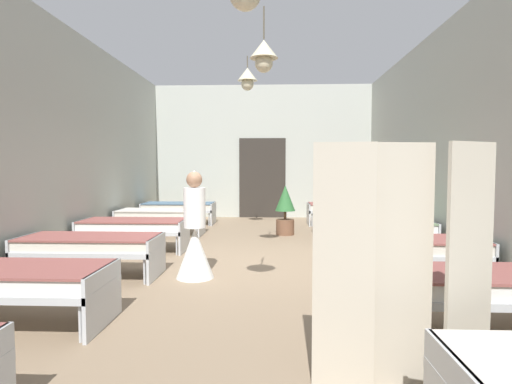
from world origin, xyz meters
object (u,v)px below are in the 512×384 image
at_px(bed_left_row_3, 134,227).
at_px(privacy_screen, 405,267).
at_px(bed_right_row_1, 475,286).
at_px(nurse_near_aisle, 195,240).
at_px(bed_right_row_5, 344,208).
at_px(bed_left_row_4, 161,215).
at_px(bed_left_row_5, 179,208).
at_px(bed_left_row_2, 91,245).
at_px(bed_right_row_3, 378,228).
at_px(bed_right_row_4, 357,216).
at_px(potted_plant, 285,208).
at_px(bed_left_row_1, 8,281).
at_px(bed_right_row_2, 411,248).

distance_m(bed_left_row_3, privacy_screen, 5.80).
distance_m(bed_right_row_1, privacy_screen, 1.45).
bearing_deg(nurse_near_aisle, bed_left_row_3, 75.46).
xyz_separation_m(bed_left_row_3, bed_right_row_5, (4.40, 3.63, 0.00)).
xyz_separation_m(bed_right_row_5, privacy_screen, (-0.95, -8.27, 0.41)).
xyz_separation_m(bed_left_row_3, bed_left_row_4, (0.00, 1.82, 0.00)).
height_order(bed_left_row_5, privacy_screen, privacy_screen).
bearing_deg(bed_left_row_2, bed_right_row_3, 22.41).
relative_size(bed_left_row_4, bed_right_row_4, 1.00).
relative_size(bed_right_row_4, privacy_screen, 1.12).
xyz_separation_m(bed_right_row_3, bed_left_row_4, (-4.40, 1.82, 0.00)).
relative_size(bed_right_row_4, potted_plant, 1.69).
height_order(bed_left_row_2, bed_right_row_4, same).
distance_m(bed_left_row_5, nurse_near_aisle, 5.64).
xyz_separation_m(bed_left_row_1, bed_right_row_2, (4.40, 1.82, 0.00)).
xyz_separation_m(bed_left_row_2, bed_left_row_5, (0.00, 5.45, 0.00)).
distance_m(bed_left_row_2, bed_right_row_3, 4.76).
distance_m(bed_left_row_2, bed_right_row_2, 4.40).
bearing_deg(bed_left_row_1, bed_left_row_4, 90.00).
bearing_deg(potted_plant, bed_right_row_2, -67.10).
height_order(bed_right_row_1, bed_left_row_3, same).
relative_size(potted_plant, privacy_screen, 0.66).
height_order(bed_left_row_2, bed_left_row_4, same).
bearing_deg(bed_left_row_1, bed_left_row_2, 90.00).
distance_m(bed_left_row_1, privacy_screen, 3.62).
distance_m(bed_right_row_1, bed_right_row_5, 7.26).
xyz_separation_m(bed_right_row_1, bed_right_row_3, (0.00, 3.63, 0.00)).
height_order(bed_right_row_3, potted_plant, potted_plant).
bearing_deg(bed_right_row_4, potted_plant, 174.96).
height_order(nurse_near_aisle, potted_plant, nurse_near_aisle).
relative_size(bed_right_row_4, nurse_near_aisle, 1.28).
xyz_separation_m(bed_left_row_3, bed_left_row_5, (0.00, 3.63, 0.00)).
distance_m(bed_left_row_3, bed_left_row_4, 1.82).
bearing_deg(bed_left_row_1, nurse_near_aisle, 51.05).
xyz_separation_m(bed_right_row_4, bed_right_row_5, (0.00, 1.82, 0.00)).
height_order(bed_right_row_4, bed_left_row_5, same).
xyz_separation_m(bed_right_row_2, bed_left_row_3, (-4.40, 1.82, 0.00)).
relative_size(bed_right_row_4, bed_left_row_5, 1.00).
height_order(bed_right_row_1, privacy_screen, privacy_screen).
bearing_deg(bed_right_row_3, nurse_near_aisle, -148.26).
height_order(bed_left_row_3, bed_left_row_4, same).
relative_size(bed_left_row_5, nurse_near_aisle, 1.28).
bearing_deg(potted_plant, bed_right_row_1, -74.09).
xyz_separation_m(bed_left_row_2, privacy_screen, (3.45, -2.83, 0.41)).
bearing_deg(potted_plant, bed_left_row_3, -145.16).
relative_size(bed_left_row_1, potted_plant, 1.69).
height_order(bed_left_row_1, bed_left_row_4, same).
distance_m(bed_left_row_2, bed_left_row_4, 3.63).
xyz_separation_m(bed_left_row_4, bed_right_row_5, (4.40, 1.82, 0.00)).
bearing_deg(bed_right_row_1, bed_right_row_4, 90.00).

